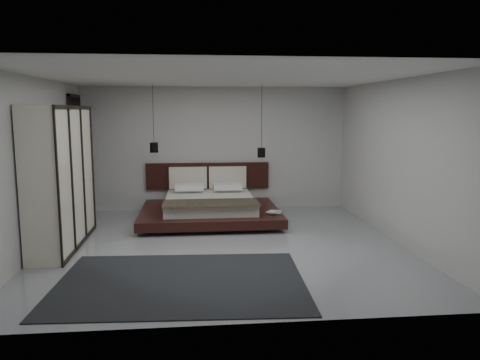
{
  "coord_description": "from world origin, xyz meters",
  "views": [
    {
      "loc": [
        -0.5,
        -7.7,
        2.26
      ],
      "look_at": [
        0.4,
        1.2,
        0.93
      ],
      "focal_mm": 35.0,
      "sensor_mm": 36.0,
      "label": 1
    }
  ],
  "objects": [
    {
      "name": "pendant_right",
      "position": [
        0.98,
        2.35,
        1.37
      ],
      "size": [
        0.17,
        0.17,
        1.54
      ],
      "color": "black",
      "rests_on": "ceiling"
    },
    {
      "name": "wall_front",
      "position": [
        0.0,
        -3.0,
        1.4
      ],
      "size": [
        6.0,
        0.0,
        6.0
      ],
      "primitive_type": "plane",
      "rotation": [
        -1.57,
        0.0,
        0.0
      ],
      "color": "#B4B5B2",
      "rests_on": "floor"
    },
    {
      "name": "bed",
      "position": [
        -0.17,
        1.91,
        0.29
      ],
      "size": [
        2.81,
        2.4,
        1.08
      ],
      "color": "black",
      "rests_on": "floor"
    },
    {
      "name": "lattice_screen",
      "position": [
        -2.95,
        2.45,
        1.3
      ],
      "size": [
        0.05,
        0.9,
        2.6
      ],
      "primitive_type": "cube",
      "color": "black",
      "rests_on": "floor"
    },
    {
      "name": "rug",
      "position": [
        -0.68,
        -1.7,
        0.01
      ],
      "size": [
        3.38,
        2.49,
        0.01
      ],
      "primitive_type": "cube",
      "rotation": [
        0.0,
        0.0,
        -0.05
      ],
      "color": "black",
      "rests_on": "floor"
    },
    {
      "name": "book_lower",
      "position": [
        0.98,
        1.25,
        0.28
      ],
      "size": [
        0.31,
        0.37,
        0.03
      ],
      "primitive_type": "imported",
      "rotation": [
        0.0,
        0.0,
        -0.24
      ],
      "color": "#99724C",
      "rests_on": "bed"
    },
    {
      "name": "floor",
      "position": [
        0.0,
        0.0,
        0.0
      ],
      "size": [
        6.0,
        6.0,
        0.0
      ],
      "primitive_type": "plane",
      "color": "gray",
      "rests_on": "ground"
    },
    {
      "name": "pendant_left",
      "position": [
        -1.33,
        2.35,
        1.49
      ],
      "size": [
        0.17,
        0.17,
        1.42
      ],
      "color": "black",
      "rests_on": "ceiling"
    },
    {
      "name": "wardrobe",
      "position": [
        -2.7,
        0.25,
        1.17
      ],
      "size": [
        0.57,
        2.4,
        2.35
      ],
      "color": "silver",
      "rests_on": "floor"
    },
    {
      "name": "book_upper",
      "position": [
        0.96,
        1.22,
        0.3
      ],
      "size": [
        0.31,
        0.33,
        0.02
      ],
      "primitive_type": "imported",
      "rotation": [
        0.0,
        0.0,
        -0.63
      ],
      "color": "#99724C",
      "rests_on": "book_lower"
    },
    {
      "name": "ceiling",
      "position": [
        0.0,
        0.0,
        2.8
      ],
      "size": [
        6.0,
        6.0,
        0.0
      ],
      "primitive_type": "plane",
      "rotation": [
        3.14,
        0.0,
        0.0
      ],
      "color": "white",
      "rests_on": "wall_back"
    },
    {
      "name": "wall_left",
      "position": [
        -3.0,
        0.0,
        1.4
      ],
      "size": [
        0.0,
        6.0,
        6.0
      ],
      "primitive_type": "plane",
      "rotation": [
        1.57,
        0.0,
        1.57
      ],
      "color": "#B4B5B2",
      "rests_on": "floor"
    },
    {
      "name": "wall_right",
      "position": [
        3.0,
        0.0,
        1.4
      ],
      "size": [
        0.0,
        6.0,
        6.0
      ],
      "primitive_type": "plane",
      "rotation": [
        1.57,
        0.0,
        -1.57
      ],
      "color": "#B4B5B2",
      "rests_on": "floor"
    },
    {
      "name": "wall_back",
      "position": [
        0.0,
        3.0,
        1.4
      ],
      "size": [
        6.0,
        0.0,
        6.0
      ],
      "primitive_type": "plane",
      "rotation": [
        1.57,
        0.0,
        0.0
      ],
      "color": "#B4B5B2",
      "rests_on": "floor"
    }
  ]
}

